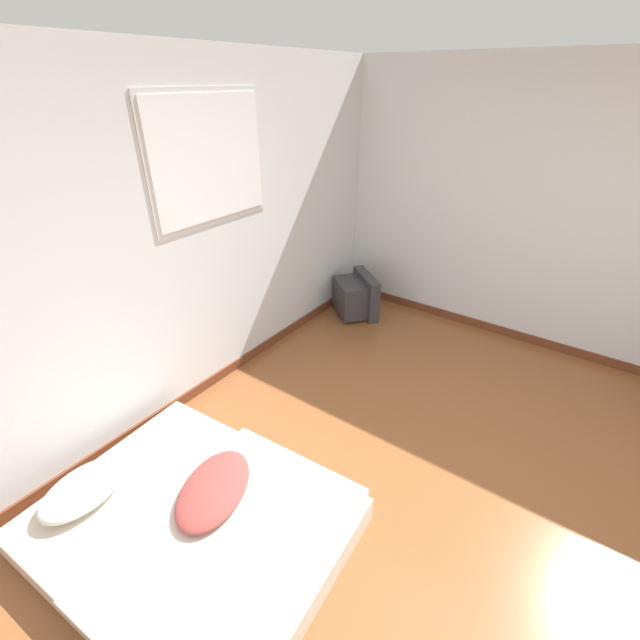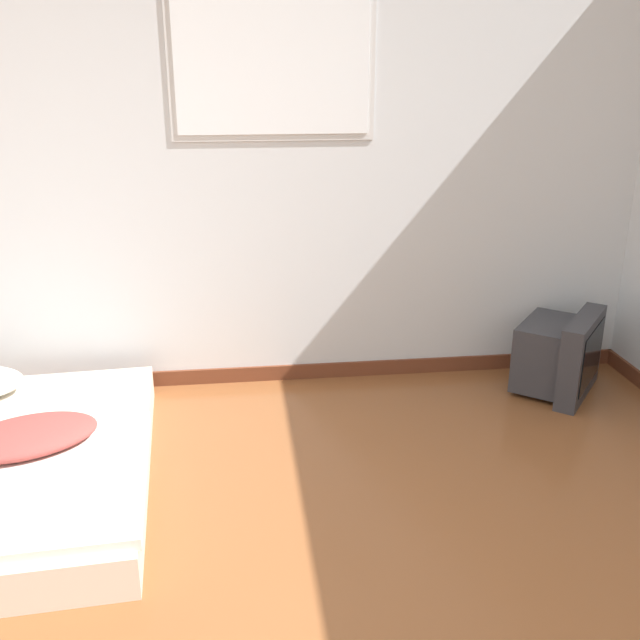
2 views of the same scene
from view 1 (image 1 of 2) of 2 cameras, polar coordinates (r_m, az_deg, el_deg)
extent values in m
plane|color=brown|center=(2.92, 20.94, -27.98)|extent=(20.00, 20.00, 0.00)
cube|color=silver|center=(3.28, -20.15, 8.43)|extent=(7.61, 0.06, 2.60)
cube|color=brown|center=(3.85, -16.58, -9.31)|extent=(7.61, 0.02, 0.09)
cube|color=silver|center=(3.40, -14.48, 20.02)|extent=(1.08, 0.01, 0.93)
cube|color=white|center=(3.40, -14.41, 20.02)|extent=(1.01, 0.01, 0.86)
cube|color=silver|center=(4.46, 34.09, 10.54)|extent=(0.06, 7.36, 2.60)
cube|color=brown|center=(4.89, 29.97, -3.42)|extent=(0.02, 7.36, 0.09)
cube|color=beige|center=(2.89, -16.71, -24.86)|extent=(1.45, 1.79, 0.18)
ellipsoid|color=silver|center=(3.09, -29.01, -19.11)|extent=(0.54, 0.37, 0.14)
cube|color=silver|center=(2.65, -11.83, -26.94)|extent=(1.43, 1.08, 0.05)
ellipsoid|color=#993D38|center=(2.79, -13.99, -21.02)|extent=(0.70, 0.57, 0.11)
cube|color=#333338|center=(4.86, 3.97, 3.03)|extent=(0.51, 0.53, 0.38)
cube|color=#333338|center=(4.92, 6.11, 3.48)|extent=(0.45, 0.52, 0.47)
cube|color=black|center=(4.93, 6.78, 3.68)|extent=(0.30, 0.37, 0.34)
camera|label=2|loc=(2.46, 66.69, -2.97)|focal=40.00mm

